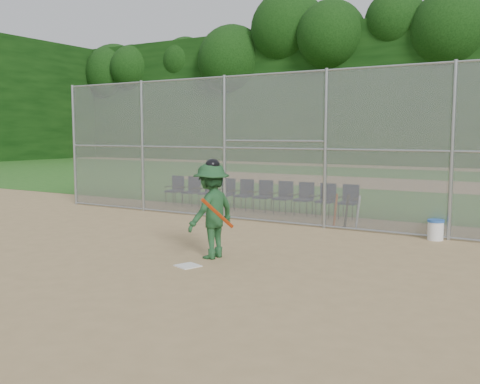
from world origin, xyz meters
The scene contains 19 objects.
ground centered at (0.00, 0.00, 0.00)m, with size 100.00×100.00×0.00m, color tan.
grass_strip centered at (0.00, 18.00, 0.01)m, with size 100.00×100.00×0.00m, color #275D1C.
dirt_patch_far centered at (0.00, 18.00, 0.01)m, with size 24.00×24.00×0.00m, color tan.
backstop_fence centered at (0.00, 5.00, 2.07)m, with size 16.09×0.09×4.00m.
treeline centered at (0.00, 20.00, 5.50)m, with size 81.00×60.00×11.00m.
home_plate centered at (0.38, 0.02, 0.01)m, with size 0.38×0.38×0.02m, color white.
batter_at_plate centered at (0.38, 0.80, 0.93)m, with size 0.98×1.35×1.92m.
water_cooler centered at (3.74, 4.84, 0.23)m, with size 0.37×0.37×0.46m.
spare_bats centered at (1.44, 5.43, 0.42)m, with size 0.66×0.33×0.84m.
chair_0 centered at (-5.13, 6.71, 0.48)m, with size 0.54×0.52×0.96m, color #0F1537, non-canonical shape.
chair_1 centered at (-4.44, 6.71, 0.48)m, with size 0.54×0.52×0.96m, color #0F1537, non-canonical shape.
chair_2 centered at (-3.76, 6.71, 0.48)m, with size 0.54×0.52×0.96m, color #0F1537, non-canonical shape.
chair_3 centered at (-3.08, 6.71, 0.48)m, with size 0.54×0.52×0.96m, color #0F1537, non-canonical shape.
chair_4 centered at (-2.39, 6.71, 0.48)m, with size 0.54×0.52×0.96m, color #0F1537, non-canonical shape.
chair_5 centered at (-1.71, 6.71, 0.48)m, with size 0.54×0.52×0.96m, color #0F1537, non-canonical shape.
chair_6 centered at (-1.03, 6.71, 0.48)m, with size 0.54×0.52×0.96m, color #0F1537, non-canonical shape.
chair_7 centered at (-0.35, 6.71, 0.48)m, with size 0.54×0.52×0.96m, color #0F1537, non-canonical shape.
chair_8 centered at (0.34, 6.71, 0.48)m, with size 0.54×0.52×0.96m, color #0F1537, non-canonical shape.
chair_9 centered at (1.02, 6.71, 0.48)m, with size 0.54×0.52×0.96m, color #0F1537, non-canonical shape.
Camera 1 is at (6.05, -7.62, 2.38)m, focal length 40.00 mm.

